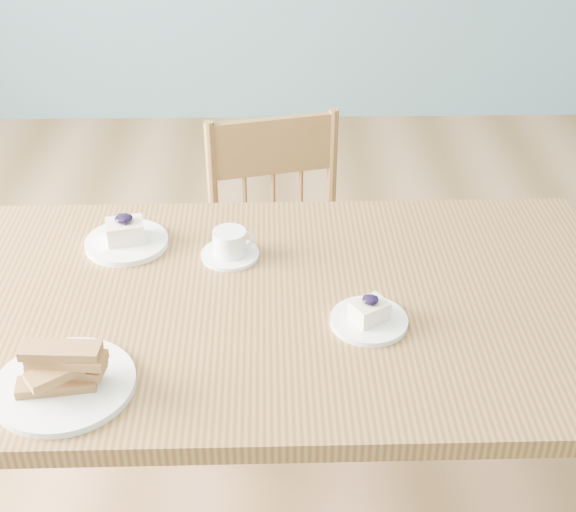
{
  "coord_description": "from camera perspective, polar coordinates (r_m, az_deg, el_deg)",
  "views": [
    {
      "loc": [
        -0.2,
        -1.38,
        1.68
      ],
      "look_at": [
        -0.17,
        -0.05,
        0.8
      ],
      "focal_mm": 50.0,
      "sensor_mm": 36.0,
      "label": 1
    }
  ],
  "objects": [
    {
      "name": "dining_table",
      "position": [
        1.64,
        -0.2,
        -5.15
      ],
      "size": [
        1.38,
        0.79,
        0.74
      ],
      "rotation": [
        0.0,
        0.0,
        0.01
      ],
      "color": "olive",
      "rests_on": "ground"
    },
    {
      "name": "dining_chair",
      "position": [
        2.25,
        -0.31,
        -0.77
      ],
      "size": [
        0.45,
        0.43,
        0.83
      ],
      "rotation": [
        0.0,
        0.0,
        0.22
      ],
      "color": "olive",
      "rests_on": "ground"
    },
    {
      "name": "cheesecake_plate_near",
      "position": [
        1.53,
        5.79,
        -4.3
      ],
      "size": [
        0.15,
        0.15,
        0.06
      ],
      "rotation": [
        0.0,
        0.0,
        0.54
      ],
      "color": "white",
      "rests_on": "dining_table"
    },
    {
      "name": "cheesecake_plate_far",
      "position": [
        1.78,
        -11.44,
        1.3
      ],
      "size": [
        0.18,
        0.18,
        0.08
      ],
      "rotation": [
        0.0,
        0.0,
        0.22
      ],
      "color": "white",
      "rests_on": "dining_table"
    },
    {
      "name": "coffee_cup",
      "position": [
        1.71,
        -4.13,
        0.74
      ],
      "size": [
        0.12,
        0.12,
        0.06
      ],
      "rotation": [
        0.0,
        0.0,
        0.28
      ],
      "color": "white",
      "rests_on": "dining_table"
    },
    {
      "name": "biscotti_plate",
      "position": [
        1.43,
        -15.74,
        -8.13
      ],
      "size": [
        0.24,
        0.24,
        0.1
      ],
      "rotation": [
        0.0,
        0.0,
        0.22
      ],
      "color": "white",
      "rests_on": "dining_table"
    }
  ]
}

